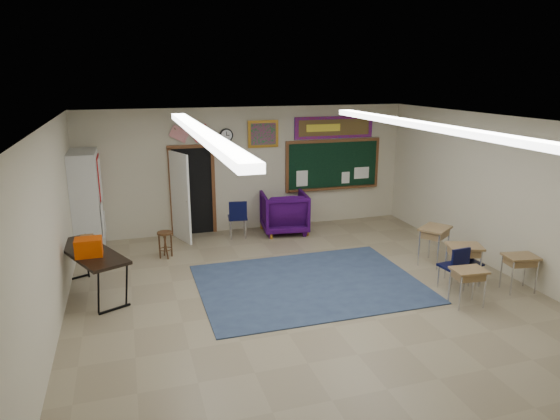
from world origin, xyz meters
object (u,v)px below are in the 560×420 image
object	(u,v)px
student_desk_front_right	(434,244)
folding_table	(91,271)
wingback_armchair	(284,212)
wooden_stool	(165,244)
student_desk_front_left	(463,262)

from	to	relation	value
student_desk_front_right	folding_table	world-z (taller)	folding_table
wingback_armchair	folding_table	xyz separation A→B (m)	(-4.30, -2.41, -0.06)
folding_table	wooden_stool	bearing A→B (deg)	21.93
student_desk_front_right	wooden_stool	size ratio (longest dim) A/B	1.44
student_desk_front_right	folding_table	size ratio (longest dim) A/B	0.40
student_desk_front_left	wooden_stool	xyz separation A→B (m)	(-5.13, 2.97, -0.12)
student_desk_front_right	folding_table	distance (m)	6.57
wingback_armchair	student_desk_front_right	distance (m)	3.69
folding_table	student_desk_front_left	bearing A→B (deg)	-37.80
student_desk_front_left	student_desk_front_right	distance (m)	0.98
student_desk_front_right	folding_table	bearing A→B (deg)	140.85
wingback_armchair	folding_table	bearing A→B (deg)	36.29
wingback_armchair	wooden_stool	world-z (taller)	wingback_armchair
wingback_armchair	student_desk_front_left	world-z (taller)	wingback_armchair
student_desk_front_left	folding_table	bearing A→B (deg)	-174.32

